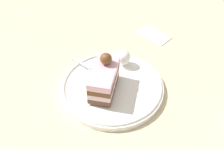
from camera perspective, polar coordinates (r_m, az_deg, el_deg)
ground_plane at (r=0.66m, az=2.41°, el=-2.98°), size 2.40×2.40×0.00m
dessert_plate at (r=0.65m, az=0.00°, el=-2.46°), size 0.23×0.23×0.02m
cake_slice at (r=0.62m, az=-1.55°, el=-0.71°), size 0.06×0.11×0.08m
whipped_cream_dollop at (r=0.68m, az=2.29°, el=3.39°), size 0.03×0.03×0.04m
fork at (r=0.68m, az=-4.58°, el=1.31°), size 0.10×0.04×0.00m
folded_napkin at (r=0.82m, az=8.12°, el=7.69°), size 0.10×0.08×0.00m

